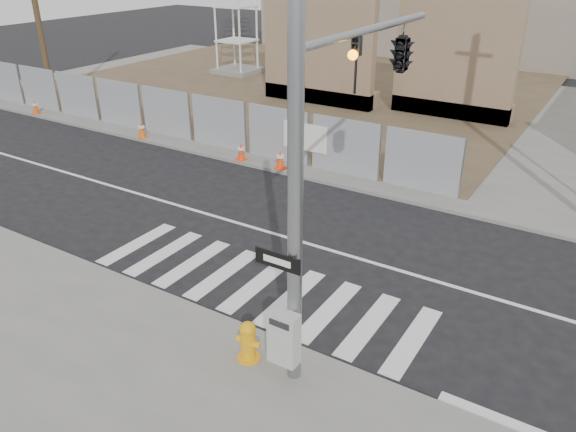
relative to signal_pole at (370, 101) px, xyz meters
The scene contains 11 objects.
ground 5.77m from the signal_pole, 140.66° to the left, with size 100.00×100.00×0.00m, color black.
sidewalk_far 16.91m from the signal_pole, 98.84° to the left, with size 50.00×20.00×0.12m, color slate.
signal_pole is the anchor object (origin of this frame).
chain_link_fence 14.80m from the signal_pole, 150.58° to the left, with size 24.60×0.04×2.00m, color gray.
concrete_wall_left 17.92m from the signal_pole, 122.11° to the left, with size 6.00×1.30×8.00m.
concrete_wall_right 16.46m from the signal_pole, 100.52° to the left, with size 5.50×1.30×8.00m.
fire_hydrant 5.19m from the signal_pole, 109.31° to the right, with size 0.58×0.58×0.86m.
traffic_cone_a 21.52m from the signal_pole, 162.71° to the left, with size 0.37×0.37×0.67m.
traffic_cone_b 15.10m from the signal_pole, 154.34° to the left, with size 0.47×0.47×0.70m.
traffic_cone_c 10.94m from the signal_pole, 141.41° to the left, with size 0.40×0.40×0.68m.
traffic_cone_d 9.74m from the signal_pole, 134.20° to the left, with size 0.39×0.39×0.73m.
Camera 1 is at (6.78, -11.88, 7.48)m, focal length 35.00 mm.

